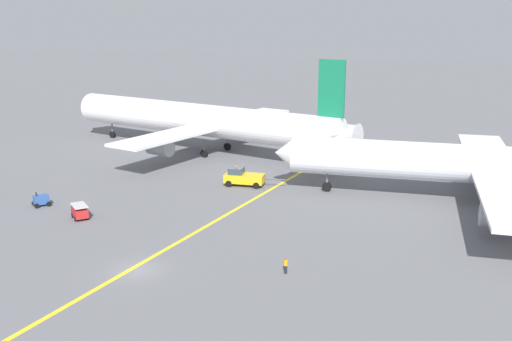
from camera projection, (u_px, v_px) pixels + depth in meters
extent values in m
plane|color=slate|center=(137.00, 270.00, 55.93)|extent=(600.00, 600.00, 0.00)
cube|color=yellow|center=(189.00, 236.00, 64.81)|extent=(3.93, 119.97, 0.01)
cylinder|color=white|center=(199.00, 120.00, 104.82)|extent=(55.77, 12.78, 5.59)
cone|color=white|center=(88.00, 107.00, 120.19)|extent=(3.45, 5.47, 5.15)
cone|color=white|center=(347.00, 137.00, 89.55)|extent=(4.15, 4.91, 4.47)
cube|color=white|center=(211.00, 126.00, 103.56)|extent=(12.04, 44.19, 0.44)
cube|color=white|center=(332.00, 132.00, 90.74)|extent=(4.87, 13.31, 0.28)
cube|color=#14724C|center=(332.00, 89.00, 89.24)|extent=(4.41, 0.93, 8.72)
cylinder|color=#999EA3|center=(246.00, 125.00, 114.45)|extent=(4.50, 3.12, 2.60)
cylinder|color=#999EA3|center=(160.00, 147.00, 94.63)|extent=(4.50, 3.12, 2.60)
cylinder|color=slate|center=(204.00, 146.00, 101.02)|extent=(0.28, 0.28, 2.58)
cylinder|color=black|center=(204.00, 154.00, 101.34)|extent=(1.36, 0.71, 1.30)
cylinder|color=slate|center=(227.00, 140.00, 106.52)|extent=(0.28, 0.28, 2.58)
cylinder|color=black|center=(227.00, 147.00, 106.84)|extent=(1.36, 0.71, 1.30)
cylinder|color=slate|center=(112.00, 128.00, 117.57)|extent=(0.28, 0.28, 2.58)
cylinder|color=black|center=(113.00, 135.00, 117.89)|extent=(1.36, 0.71, 1.30)
cylinder|color=white|center=(477.00, 164.00, 75.50)|extent=(48.19, 14.00, 4.99)
cone|color=white|center=(285.00, 153.00, 81.78)|extent=(3.62, 5.03, 4.59)
cube|color=white|center=(496.00, 171.00, 75.09)|extent=(15.22, 47.59, 0.44)
cylinder|color=#999EA3|center=(477.00, 161.00, 88.17)|extent=(4.62, 3.35, 2.60)
cylinder|color=#999EA3|center=(500.00, 216.00, 63.42)|extent=(4.62, 3.35, 2.60)
cylinder|color=slate|center=(506.00, 199.00, 72.31)|extent=(0.28, 0.28, 2.18)
cylinder|color=black|center=(505.00, 207.00, 72.59)|extent=(1.38, 0.79, 1.30)
cylinder|color=slate|center=(499.00, 184.00, 78.67)|extent=(0.28, 0.28, 2.18)
cylinder|color=black|center=(498.00, 192.00, 78.95)|extent=(1.38, 0.79, 1.30)
cylinder|color=slate|center=(327.00, 179.00, 81.12)|extent=(0.28, 0.28, 2.18)
cylinder|color=black|center=(327.00, 187.00, 81.40)|extent=(1.38, 0.79, 1.30)
cube|color=gold|center=(245.00, 178.00, 84.15)|extent=(6.02, 3.69, 1.21)
cube|color=#333D47|center=(236.00, 171.00, 84.17)|extent=(2.40, 2.44, 0.90)
cylinder|color=#4C4C51|center=(275.00, 179.00, 83.11)|extent=(3.17, 0.86, 0.20)
sphere|color=orange|center=(236.00, 166.00, 84.02)|extent=(0.24, 0.24, 0.24)
cylinder|color=black|center=(229.00, 184.00, 83.56)|extent=(0.94, 0.48, 0.90)
cylinder|color=black|center=(234.00, 179.00, 85.98)|extent=(0.94, 0.48, 0.90)
cylinder|color=black|center=(256.00, 186.00, 82.63)|extent=(0.94, 0.48, 0.90)
cylinder|color=black|center=(260.00, 181.00, 85.05)|extent=(0.94, 0.48, 0.90)
cube|color=red|center=(80.00, 212.00, 70.25)|extent=(2.99, 2.72, 1.00)
cube|color=#B2B2B7|center=(79.00, 205.00, 70.04)|extent=(3.14, 2.85, 0.12)
cylinder|color=black|center=(87.00, 217.00, 70.07)|extent=(0.61, 0.51, 0.60)
cylinder|color=black|center=(76.00, 219.00, 69.41)|extent=(0.61, 0.51, 0.60)
cylinder|color=black|center=(84.00, 213.00, 71.34)|extent=(0.61, 0.51, 0.60)
cylinder|color=black|center=(73.00, 215.00, 70.68)|extent=(0.61, 0.51, 0.60)
cube|color=#2D5199|center=(41.00, 200.00, 74.96)|extent=(1.95, 2.16, 1.10)
cylinder|color=black|center=(36.00, 194.00, 74.47)|extent=(0.16, 0.16, 0.50)
cylinder|color=black|center=(46.00, 201.00, 76.07)|extent=(0.48, 0.62, 0.60)
cylinder|color=black|center=(49.00, 204.00, 74.94)|extent=(0.48, 0.62, 0.60)
cylinder|color=black|center=(34.00, 203.00, 75.26)|extent=(0.48, 0.62, 0.60)
cylinder|color=black|center=(37.00, 206.00, 74.13)|extent=(0.48, 0.62, 0.60)
cylinder|color=black|center=(286.00, 269.00, 55.22)|extent=(0.28, 0.28, 0.79)
cylinder|color=orange|center=(286.00, 263.00, 55.05)|extent=(0.36, 0.36, 0.56)
sphere|color=brown|center=(286.00, 259.00, 54.96)|extent=(0.21, 0.21, 0.21)
cylinder|color=#F24C19|center=(286.00, 260.00, 55.32)|extent=(0.05, 0.05, 0.40)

